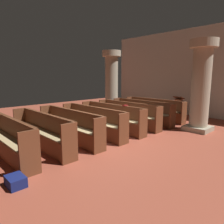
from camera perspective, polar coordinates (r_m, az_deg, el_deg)
ground_plane at (r=7.05m, az=-1.56°, el=-7.14°), size 19.20×19.20×0.00m
back_wall at (r=11.73m, az=21.26°, el=10.19°), size 10.00×0.16×4.50m
pew_row_0 at (r=10.09m, az=11.62°, el=0.94°), size 3.15×0.46×0.99m
pew_row_1 at (r=9.32m, az=8.31°, el=0.31°), size 3.15×0.46×0.99m
pew_row_2 at (r=8.60m, az=4.42°, el=-0.43°), size 3.15×0.47×0.99m
pew_row_3 at (r=7.93m, az=-0.15°, el=-1.30°), size 3.15×0.47×0.99m
pew_row_4 at (r=7.32m, az=-5.54°, el=-2.31°), size 3.15×0.46×0.99m
pew_row_5 at (r=6.78m, az=-11.85°, el=-3.46°), size 3.15×0.46×0.99m
pew_row_6 at (r=6.35m, az=-19.14°, el=-4.74°), size 3.15×0.47×0.99m
pew_row_7 at (r=6.03m, az=-27.38°, el=-6.08°), size 3.15×0.46×0.99m
pillar_aisle_side at (r=8.35m, az=23.58°, el=7.03°), size 0.98×0.98×3.38m
pillar_far_side at (r=11.04m, az=-0.13°, el=8.39°), size 0.98×0.98×3.38m
lectern at (r=10.82m, az=17.98°, el=0.89°), size 0.48×0.45×1.08m
hymn_book at (r=7.60m, az=3.73°, el=1.85°), size 0.13×0.20×0.03m
kneeler_box_navy at (r=4.50m, az=-25.30°, el=-17.09°), size 0.42×0.30×0.20m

